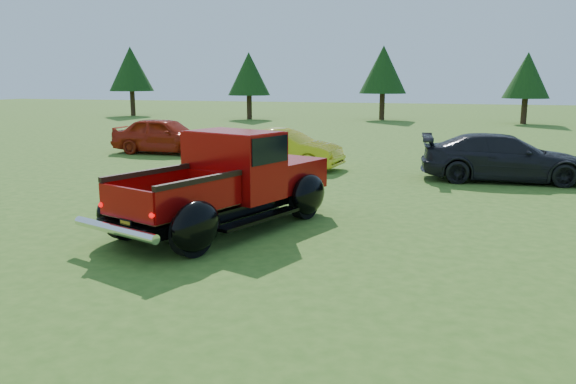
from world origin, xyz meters
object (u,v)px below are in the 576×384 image
object	(u,v)px
tree_mid_right	(527,76)
show_car_red	(165,135)
show_car_yellow	(284,149)
pickup_truck	(235,180)
tree_west	(249,74)
show_car_grey	(504,158)
tree_far_west	(131,69)
tree_mid_left	(383,70)

from	to	relation	value
tree_mid_right	show_car_red	bearing A→B (deg)	-126.00
show_car_yellow	pickup_truck	bearing A→B (deg)	-164.38
tree_west	show_car_grey	bearing A→B (deg)	-53.56
show_car_yellow	tree_far_west	bearing A→B (deg)	46.92
show_car_red	show_car_grey	bearing A→B (deg)	-102.07
tree_far_west	show_car_grey	distance (m)	33.80
tree_far_west	tree_west	bearing A→B (deg)	-5.71
show_car_red	show_car_grey	size ratio (longest dim) A/B	0.90
tree_far_west	pickup_truck	size ratio (longest dim) A/B	1.02
show_car_grey	tree_west	bearing A→B (deg)	31.39
tree_mid_left	tree_mid_right	world-z (taller)	tree_mid_left
tree_mid_right	show_car_yellow	bearing A→B (deg)	-112.34
tree_far_west	tree_mid_left	size ratio (longest dim) A/B	1.04
tree_mid_right	show_car_yellow	size ratio (longest dim) A/B	1.20
tree_west	tree_mid_right	distance (m)	18.03
tree_mid_right	tree_far_west	bearing A→B (deg)	180.00
tree_west	show_car_grey	world-z (taller)	tree_west
show_car_red	show_car_yellow	bearing A→B (deg)	-111.68
pickup_truck	show_car_red	distance (m)	11.10
tree_west	pickup_truck	bearing A→B (deg)	-69.39
show_car_grey	tree_mid_left	bearing A→B (deg)	10.73
tree_far_west	show_car_red	distance (m)	24.09
tree_west	show_car_red	size ratio (longest dim) A/B	1.17
tree_mid_right	pickup_truck	xyz separation A→B (m)	(-7.65, -28.51, -2.13)
tree_far_west	show_car_red	xyz separation A→B (m)	(13.80, -19.54, -2.85)
tree_far_west	show_car_grey	size ratio (longest dim) A/B	1.19
tree_mid_right	show_car_red	distance (m)	24.27
tree_west	tree_mid_left	bearing A→B (deg)	12.53
tree_far_west	show_car_yellow	bearing A→B (deg)	-48.53
tree_west	tree_mid_right	bearing A→B (deg)	3.18
pickup_truck	show_car_red	bearing A→B (deg)	145.26
tree_far_west	tree_mid_right	xyz separation A→B (m)	(28.00, -0.00, -0.55)
show_car_yellow	show_car_red	bearing A→B (deg)	74.01
show_car_yellow	show_car_grey	size ratio (longest dim) A/B	0.84
tree_west	tree_mid_right	size ratio (longest dim) A/B	1.05
show_car_red	show_car_yellow	world-z (taller)	show_car_red
tree_mid_left	show_car_red	bearing A→B (deg)	-104.20
tree_far_west	show_car_red	world-z (taller)	tree_far_west
tree_west	tree_mid_left	size ratio (longest dim) A/B	0.92
pickup_truck	show_car_grey	bearing A→B (deg)	70.82
tree_far_west	show_car_grey	bearing A→B (deg)	-40.78
tree_west	show_car_red	bearing A→B (deg)	-78.41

